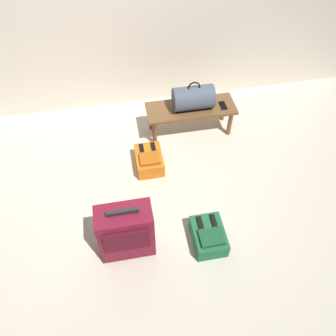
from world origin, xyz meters
TOP-DOWN VIEW (x-y plane):
  - ground_plane at (0.00, 0.00)m, footprint 6.60×6.60m
  - bench at (0.78, 0.89)m, footprint 1.00×0.36m
  - duffel_bag_slate at (0.79, 0.89)m, footprint 0.44×0.26m
  - cell_phone at (1.13, 0.85)m, footprint 0.07×0.14m
  - suitcase_upright_burgundy at (-0.10, -0.53)m, footprint 0.46×0.26m
  - backpack_green at (0.62, -0.57)m, footprint 0.28×0.38m
  - backpack_orange at (0.22, 0.43)m, footprint 0.28×0.38m

SIDE VIEW (x-z plane):
  - ground_plane at x=0.00m, z-range 0.00..0.00m
  - backpack_green at x=0.62m, z-range -0.01..0.20m
  - backpack_orange at x=0.22m, z-range -0.01..0.20m
  - bench at x=0.78m, z-range 0.13..0.49m
  - suitcase_upright_burgundy at x=-0.10m, z-range 0.01..0.67m
  - cell_phone at x=1.13m, z-range 0.36..0.37m
  - duffel_bag_slate at x=0.79m, z-range 0.33..0.66m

